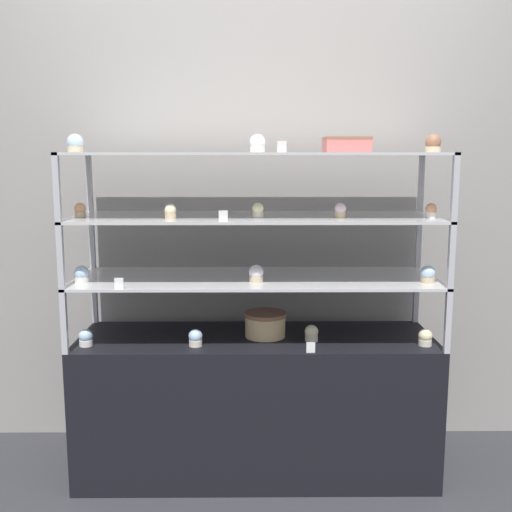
{
  "coord_description": "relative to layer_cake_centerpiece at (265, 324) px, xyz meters",
  "views": [
    {
      "loc": [
        -0.02,
        -2.61,
        1.43
      ],
      "look_at": [
        0.0,
        0.0,
        1.01
      ],
      "focal_mm": 42.0,
      "sensor_mm": 36.0,
      "label": 1
    }
  ],
  "objects": [
    {
      "name": "cupcake_7",
      "position": [
        -0.79,
        -0.06,
        0.52
      ],
      "size": [
        0.05,
        0.05,
        0.06
      ],
      "color": "#CCB28C",
      "rests_on": "display_riser_middle"
    },
    {
      "name": "cupcake_14",
      "position": [
        0.69,
        -0.1,
        0.8
      ],
      "size": [
        0.07,
        0.07,
        0.08
      ],
      "color": "#CCB28C",
      "rests_on": "display_riser_upper"
    },
    {
      "name": "price_tag_3",
      "position": [
        0.06,
        -0.24,
        0.78
      ],
      "size": [
        0.04,
        0.0,
        0.04
      ],
      "color": "white",
      "rests_on": "display_riser_upper"
    },
    {
      "name": "back_wall",
      "position": [
        -0.04,
        0.39,
        0.61
      ],
      "size": [
        8.0,
        0.05,
        2.6
      ],
      "color": "gray",
      "rests_on": "ground_plane"
    },
    {
      "name": "cupcake_0",
      "position": [
        -0.77,
        -0.14,
        -0.02
      ],
      "size": [
        0.06,
        0.06,
        0.07
      ],
      "color": "white",
      "rests_on": "display_base"
    },
    {
      "name": "cupcake_3",
      "position": [
        0.68,
        -0.14,
        -0.02
      ],
      "size": [
        0.06,
        0.06,
        0.07
      ],
      "color": "beige",
      "rests_on": "display_base"
    },
    {
      "name": "layer_cake_centerpiece",
      "position": [
        0.0,
        0.0,
        0.0
      ],
      "size": [
        0.19,
        0.19,
        0.11
      ],
      "color": "#DBBC84",
      "rests_on": "display_base"
    },
    {
      "name": "cupcake_8",
      "position": [
        -0.4,
        -0.13,
        0.52
      ],
      "size": [
        0.05,
        0.05,
        0.06
      ],
      "color": "#CCB28C",
      "rests_on": "display_riser_middle"
    },
    {
      "name": "display_riser_lower",
      "position": [
        -0.04,
        -0.0,
        0.2
      ],
      "size": [
        1.6,
        0.5,
        0.27
      ],
      "color": "#B7B7BC",
      "rests_on": "display_base"
    },
    {
      "name": "cupcake_2",
      "position": [
        0.2,
        -0.08,
        -0.02
      ],
      "size": [
        0.06,
        0.06,
        0.07
      ],
      "color": "beige",
      "rests_on": "display_base"
    },
    {
      "name": "price_tag_2",
      "position": [
        -0.17,
        -0.24,
        0.51
      ],
      "size": [
        0.04,
        0.0,
        0.04
      ],
      "color": "white",
      "rests_on": "display_riser_middle"
    },
    {
      "name": "cupcake_13",
      "position": [
        -0.04,
        -0.11,
        0.8
      ],
      "size": [
        0.07,
        0.07,
        0.08
      ],
      "color": "beige",
      "rests_on": "display_riser_upper"
    },
    {
      "name": "cupcake_4",
      "position": [
        -0.79,
        -0.11,
        0.25
      ],
      "size": [
        0.06,
        0.06,
        0.07
      ],
      "color": "white",
      "rests_on": "display_riser_lower"
    },
    {
      "name": "cupcake_10",
      "position": [
        0.32,
        -0.08,
        0.52
      ],
      "size": [
        0.05,
        0.05,
        0.06
      ],
      "color": "#CCB28C",
      "rests_on": "display_riser_middle"
    },
    {
      "name": "display_riser_upper",
      "position": [
        -0.04,
        -0.0,
        0.75
      ],
      "size": [
        1.6,
        0.5,
        0.27
      ],
      "color": "#B7B7BC",
      "rests_on": "display_riser_middle"
    },
    {
      "name": "price_tag_0",
      "position": [
        0.18,
        -0.24,
        -0.03
      ],
      "size": [
        0.04,
        0.0,
        0.04
      ],
      "color": "white",
      "rests_on": "display_base"
    },
    {
      "name": "cupcake_11",
      "position": [
        0.7,
        -0.09,
        0.52
      ],
      "size": [
        0.05,
        0.05,
        0.06
      ],
      "color": "white",
      "rests_on": "display_riser_middle"
    },
    {
      "name": "price_tag_1",
      "position": [
        -0.6,
        -0.24,
        0.24
      ],
      "size": [
        0.04,
        0.0,
        0.04
      ],
      "color": "white",
      "rests_on": "display_riser_lower"
    },
    {
      "name": "cupcake_1",
      "position": [
        -0.3,
        -0.14,
        -0.02
      ],
      "size": [
        0.06,
        0.06,
        0.07
      ],
      "color": "beige",
      "rests_on": "display_base"
    },
    {
      "name": "cupcake_6",
      "position": [
        0.69,
        -0.12,
        0.25
      ],
      "size": [
        0.06,
        0.06,
        0.07
      ],
      "color": "#CCB28C",
      "rests_on": "display_riser_lower"
    },
    {
      "name": "cupcake_9",
      "position": [
        -0.03,
        -0.07,
        0.52
      ],
      "size": [
        0.05,
        0.05,
        0.06
      ],
      "color": "beige",
      "rests_on": "display_riser_middle"
    },
    {
      "name": "ground_plane",
      "position": [
        -0.04,
        -0.0,
        -0.69
      ],
      "size": [
        20.0,
        20.0,
        0.0
      ],
      "primitive_type": "plane",
      "color": "#2D2D33"
    },
    {
      "name": "sheet_cake_frosted",
      "position": [
        0.34,
        -0.03,
        0.8
      ],
      "size": [
        0.19,
        0.17,
        0.07
      ],
      "color": "#C66660",
      "rests_on": "display_riser_upper"
    },
    {
      "name": "display_base",
      "position": [
        -0.04,
        -0.0,
        -0.38
      ],
      "size": [
        1.6,
        0.5,
        0.64
      ],
      "color": "black",
      "rests_on": "ground_plane"
    },
    {
      "name": "cupcake_12",
      "position": [
        -0.78,
        -0.13,
        0.8
      ],
      "size": [
        0.07,
        0.07,
        0.08
      ],
      "color": "#CCB28C",
      "rests_on": "display_riser_upper"
    },
    {
      "name": "display_riser_middle",
      "position": [
        -0.04,
        -0.0,
        0.48
      ],
      "size": [
        1.6,
        0.5,
        0.27
      ],
      "color": "#B7B7BC",
      "rests_on": "display_riser_lower"
    },
    {
      "name": "cupcake_5",
      "position": [
        -0.04,
        -0.1,
        0.25
      ],
      "size": [
        0.06,
        0.06,
        0.07
      ],
      "color": "#CCB28C",
      "rests_on": "display_riser_lower"
    }
  ]
}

